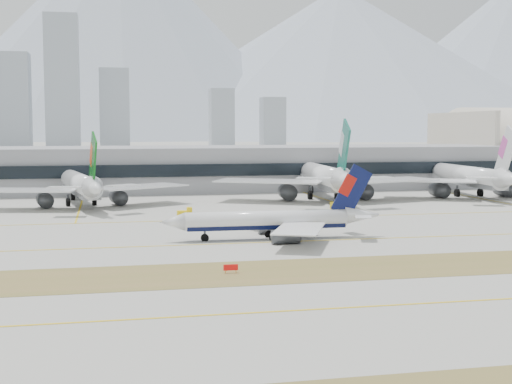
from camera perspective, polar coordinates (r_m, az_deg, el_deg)
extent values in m
plane|color=gray|center=(140.77, 1.86, -3.68)|extent=(3000.00, 3000.00, 0.00)
cube|color=olive|center=(110.44, 5.86, -6.15)|extent=(360.00, 18.00, 0.06)
cube|color=yellow|center=(135.98, 2.37, -3.98)|extent=(360.00, 0.45, 0.04)
cube|color=yellow|center=(89.36, 10.44, -8.91)|extent=(360.00, 0.45, 0.04)
cube|color=yellow|center=(169.76, -0.56, -2.15)|extent=(360.00, 0.45, 0.04)
cylinder|color=white|center=(138.43, 0.85, -2.23)|extent=(31.87, 4.05, 3.48)
cube|color=black|center=(138.56, 0.85, -2.62)|extent=(31.22, 3.52, 1.57)
cone|color=white|center=(135.90, -6.74, -2.40)|extent=(4.92, 3.57, 3.48)
cone|color=white|center=(143.60, 8.47, -1.84)|extent=(7.13, 3.61, 3.48)
cube|color=white|center=(148.71, 1.64, -1.92)|extent=(13.47, 18.82, 0.21)
cube|color=white|center=(147.38, 7.40, -1.55)|extent=(4.38, 5.56, 0.14)
cylinder|color=#3F4247|center=(145.47, 1.22, -2.84)|extent=(5.35, 2.70, 2.61)
cube|color=#3F4247|center=(145.33, 1.22, -2.43)|extent=(2.21, 0.30, 1.22)
cube|color=white|center=(130.12, 3.49, -2.94)|extent=(13.94, 18.85, 0.21)
cube|color=white|center=(138.89, 8.58, -1.97)|extent=(4.51, 5.61, 0.14)
cylinder|color=#3F4247|center=(133.06, 2.39, -3.59)|extent=(5.35, 2.70, 2.61)
cube|color=#3F4247|center=(132.91, 2.40, -3.15)|extent=(2.21, 0.30, 1.22)
cube|color=#0A1141|center=(142.37, 7.66, 0.07)|extent=(8.59, 0.47, 10.89)
cube|color=#B2120B|center=(141.99, 7.33, 0.54)|extent=(3.89, 0.45, 4.67)
cylinder|color=#3F4247|center=(136.88, -4.12, -3.50)|extent=(0.42, 0.42, 2.09)
cylinder|color=black|center=(136.95, -4.12, -3.68)|extent=(1.58, 0.64, 1.57)
cylinder|color=#3F4247|center=(136.82, 1.41, -3.49)|extent=(0.42, 0.42, 2.09)
cylinder|color=black|center=(136.88, 1.41, -3.67)|extent=(1.58, 0.64, 1.57)
cylinder|color=#3F4247|center=(141.19, 1.01, -3.22)|extent=(0.42, 0.42, 2.09)
cylinder|color=black|center=(141.25, 1.01, -3.40)|extent=(1.58, 0.64, 1.57)
cylinder|color=white|center=(204.73, -13.88, 0.66)|extent=(12.69, 42.19, 5.54)
cube|color=slate|center=(204.86, -13.87, 0.23)|extent=(11.73, 41.22, 2.49)
cone|color=white|center=(228.59, -14.73, 1.09)|extent=(6.56, 7.26, 5.54)
cone|color=white|center=(179.46, -12.73, 0.29)|extent=(7.06, 10.12, 5.54)
cube|color=white|center=(201.42, -9.41, 0.43)|extent=(29.00, 24.40, 0.33)
cube|color=white|center=(182.42, -10.59, 0.53)|extent=(8.76, 7.23, 0.22)
cylinder|color=#3F4247|center=(203.38, -10.94, -0.41)|extent=(5.30, 7.59, 4.15)
cube|color=#3F4247|center=(203.23, -10.95, 0.05)|extent=(0.91, 2.94, 1.94)
cube|color=white|center=(197.14, -17.92, 0.15)|extent=(28.54, 17.46, 0.33)
cube|color=white|center=(180.15, -15.08, 0.39)|extent=(8.25, 5.12, 0.22)
cylinder|color=#3F4247|center=(200.57, -16.54, -0.61)|extent=(5.30, 7.59, 4.15)
cube|color=#3F4247|center=(200.42, -16.55, -0.14)|extent=(0.91, 2.94, 1.94)
cube|color=#0D5B16|center=(181.91, -12.92, 2.42)|extent=(2.49, 11.49, 14.85)
cube|color=red|center=(182.99, -12.99, 2.94)|extent=(1.50, 5.25, 6.36)
cylinder|color=#3F4247|center=(220.81, -14.44, -0.19)|extent=(0.66, 0.66, 3.32)
cylinder|color=black|center=(220.88, -14.43, -0.37)|extent=(1.39, 2.62, 2.49)
cylinder|color=#3F4247|center=(203.50, -14.81, -0.64)|extent=(0.66, 0.66, 3.32)
cylinder|color=black|center=(203.57, -14.80, -0.84)|extent=(1.39, 2.62, 2.49)
cylinder|color=#3F4247|center=(204.51, -12.81, -0.57)|extent=(0.66, 0.66, 3.32)
cylinder|color=black|center=(204.57, -12.80, -0.77)|extent=(1.39, 2.62, 2.49)
cylinder|color=white|center=(218.37, 5.36, 1.31)|extent=(10.82, 48.92, 6.42)
cube|color=slate|center=(218.49, 5.36, 0.85)|extent=(9.78, 47.87, 2.89)
cone|color=white|center=(245.73, 4.00, 1.75)|extent=(7.07, 7.97, 6.42)
cone|color=white|center=(189.48, 7.25, 0.95)|extent=(7.38, 11.33, 6.42)
cube|color=white|center=(215.91, 10.26, 0.95)|extent=(33.58, 22.41, 0.39)
cube|color=white|center=(193.57, 9.50, 1.15)|extent=(9.81, 6.59, 0.26)
cylinder|color=#3F4247|center=(217.65, 8.55, 0.08)|extent=(5.53, 8.50, 4.82)
cube|color=#3F4247|center=(217.49, 8.55, 0.58)|extent=(0.79, 3.40, 2.25)
cube|color=white|center=(208.42, 1.11, 0.88)|extent=(33.86, 26.66, 0.39)
cube|color=white|center=(189.58, 4.65, 1.12)|extent=(10.12, 7.88, 0.26)
cylinder|color=#3F4247|center=(212.74, 2.53, 0.01)|extent=(5.53, 8.50, 4.82)
cube|color=#3F4247|center=(212.57, 2.53, 0.53)|extent=(0.79, 3.40, 2.25)
cube|color=#166152|center=(192.35, 7.03, 3.29)|extent=(1.80, 13.42, 17.22)
cube|color=#B2B8BC|center=(193.61, 6.94, 3.86)|extent=(1.26, 6.09, 7.37)
cylinder|color=#3F4247|center=(236.76, 4.42, 0.37)|extent=(0.77, 0.77, 3.85)
cylinder|color=black|center=(236.83, 4.42, 0.18)|extent=(1.38, 2.98, 2.89)
cylinder|color=#3F4247|center=(216.62, 4.35, -0.08)|extent=(0.77, 0.77, 3.85)
cylinder|color=black|center=(216.69, 4.35, -0.29)|extent=(1.38, 2.98, 2.89)
cylinder|color=#3F4247|center=(218.37, 6.50, -0.05)|extent=(0.77, 0.77, 3.85)
cylinder|color=black|center=(218.45, 6.49, -0.26)|extent=(1.38, 2.98, 2.89)
cylinder|color=white|center=(235.60, 16.55, 1.28)|extent=(8.97, 45.42, 5.97)
cube|color=slate|center=(235.71, 16.54, 0.88)|extent=(8.02, 44.46, 2.69)
cone|color=white|center=(259.40, 14.16, 1.67)|extent=(6.42, 7.28, 5.97)
cone|color=white|center=(210.88, 19.69, 0.96)|extent=(6.63, 10.40, 5.97)
cylinder|color=#3F4247|center=(237.36, 19.25, 0.22)|extent=(4.97, 7.80, 4.48)
cube|color=#3F4247|center=(237.22, 19.26, 0.65)|extent=(0.66, 3.16, 2.09)
cube|color=white|center=(223.24, 13.50, 0.92)|extent=(31.51, 24.30, 0.36)
cube|color=white|center=(209.03, 17.57, 1.11)|extent=(9.39, 7.18, 0.24)
cylinder|color=#3F4247|center=(228.27, 14.46, 0.16)|extent=(4.97, 7.80, 4.48)
cube|color=#3F4247|center=(228.13, 14.47, 0.61)|extent=(0.66, 3.16, 2.09)
cube|color=silver|center=(213.29, 19.35, 2.93)|extent=(1.37, 12.49, 16.01)
cube|color=#DC4DB0|center=(214.35, 19.21, 3.40)|extent=(1.03, 5.66, 6.85)
cylinder|color=#3F4247|center=(251.57, 14.90, 0.46)|extent=(0.72, 0.72, 3.58)
cylinder|color=black|center=(251.63, 14.89, 0.29)|extent=(1.22, 2.75, 2.69)
cylinder|color=#3F4247|center=(233.22, 15.79, 0.08)|extent=(0.72, 0.72, 3.58)
cylinder|color=black|center=(233.28, 15.78, -0.10)|extent=(1.22, 2.75, 2.69)
cylinder|color=#3F4247|center=(236.47, 17.51, 0.11)|extent=(0.72, 0.72, 3.58)
cylinder|color=black|center=(236.53, 17.50, -0.07)|extent=(1.22, 2.75, 2.69)
cube|color=gray|center=(252.66, -4.39, 1.94)|extent=(280.00, 42.00, 15.00)
cube|color=black|center=(231.37, -3.68, 1.76)|extent=(280.00, 1.20, 4.00)
cube|color=beige|center=(305.83, 16.00, 3.55)|extent=(2.00, 57.00, 27.90)
cube|color=red|center=(106.64, -2.04, -6.05)|extent=(2.20, 0.15, 0.90)
cylinder|color=orange|center=(106.64, -2.46, -6.41)|extent=(0.10, 0.10, 0.50)
cylinder|color=orange|center=(106.91, -1.61, -6.37)|extent=(0.10, 0.10, 0.50)
cube|color=yellow|center=(171.81, -5.75, -1.80)|extent=(3.50, 2.00, 1.80)
cube|color=yellow|center=(171.80, -5.35, -1.39)|extent=(1.20, 1.80, 1.00)
cylinder|color=black|center=(170.96, -6.11, -2.02)|extent=(0.70, 0.30, 0.70)
cylinder|color=black|center=(172.54, -6.17, -1.95)|extent=(0.70, 0.30, 0.70)
cylinder|color=black|center=(171.22, -5.31, -2.00)|extent=(0.70, 0.30, 0.70)
cylinder|color=black|center=(172.80, -5.38, -1.94)|extent=(0.70, 0.30, 0.70)
cube|color=yellow|center=(191.26, 6.52, -1.10)|extent=(3.50, 2.00, 1.80)
cube|color=yellow|center=(191.52, 6.86, -0.73)|extent=(1.20, 1.80, 1.00)
cylinder|color=black|center=(190.19, 6.25, -1.30)|extent=(0.70, 0.30, 0.70)
cylinder|color=black|center=(191.70, 6.10, -1.24)|extent=(0.70, 0.30, 0.70)
cylinder|color=black|center=(190.96, 6.93, -1.28)|extent=(0.70, 0.30, 0.70)
cylinder|color=black|center=(192.46, 6.78, -1.23)|extent=(0.70, 0.30, 0.70)
cube|color=#97A0AC|center=(594.66, -19.04, 6.65)|extent=(30.00, 27.00, 80.00)
cube|color=#97A0AC|center=(586.85, -15.22, 8.24)|extent=(26.00, 23.40, 110.00)
cube|color=#97A0AC|center=(600.25, -11.26, 6.33)|extent=(24.00, 21.60, 70.00)
cube|color=#97A0AC|center=(613.02, -2.77, 5.70)|extent=(20.00, 18.00, 55.00)
cube|color=#97A0AC|center=(621.80, 1.34, 5.37)|extent=(20.00, 18.00, 48.00)
cone|color=#9EA8B7|center=(1547.11, -10.91, 12.11)|extent=(900.00, 900.00, 470.00)
cone|color=#9EA8B7|center=(1614.86, 6.69, 9.95)|extent=(1120.00, 1120.00, 350.00)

